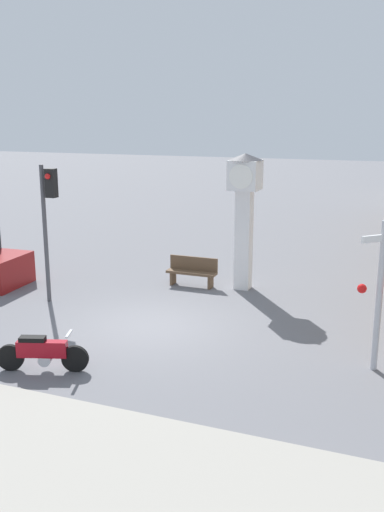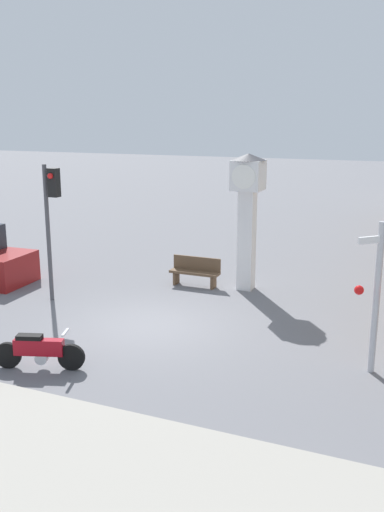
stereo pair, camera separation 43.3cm
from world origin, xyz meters
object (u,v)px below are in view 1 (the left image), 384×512
object	(u,v)px
traffic_light	(48,209)
bench	(192,271)
motorcycle	(42,352)
railroad_crossing_signal	(380,290)
clock_tower	(245,200)

from	to	relation	value
traffic_light	bench	bearing A→B (deg)	43.15
motorcycle	bench	world-z (taller)	bench
bench	railroad_crossing_signal	bearing A→B (deg)	-36.74
motorcycle	railroad_crossing_signal	xyz separation A→B (m)	(6.53, 2.63, 1.36)
motorcycle	railroad_crossing_signal	world-z (taller)	railroad_crossing_signal
clock_tower	railroad_crossing_signal	xyz separation A→B (m)	(4.27, -4.66, -1.01)
railroad_crossing_signal	bench	size ratio (longest dim) A/B	2.01
clock_tower	bench	size ratio (longest dim) A/B	2.62
motorcycle	railroad_crossing_signal	distance (m)	7.17
railroad_crossing_signal	bench	bearing A→B (deg)	143.26
clock_tower	traffic_light	world-z (taller)	clock_tower
traffic_light	clock_tower	bearing A→B (deg)	34.47
motorcycle	traffic_light	world-z (taller)	traffic_light
motorcycle	bench	xyz separation A→B (m)	(0.68, 6.99, 0.07)
traffic_light	railroad_crossing_signal	xyz separation A→B (m)	(9.03, -1.39, -0.96)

